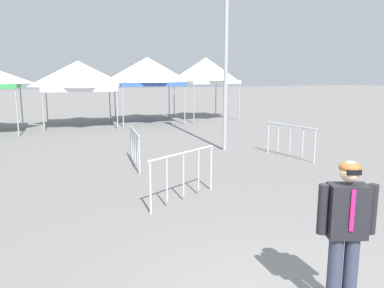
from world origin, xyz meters
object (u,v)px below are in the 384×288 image
light_pole_opposite_side (227,7)px  crowd_barrier_near_person (183,167)px  canopy_tent_right_of_center (148,71)px  crowd_barrier_mid_lot (290,135)px  person_foreground (346,227)px  canopy_tent_behind_left (78,76)px  canopy_tent_behind_center (206,71)px  crowd_barrier_by_lift (135,141)px

light_pole_opposite_side → crowd_barrier_near_person: bearing=-125.5°
crowd_barrier_near_person → canopy_tent_right_of_center: bearing=77.5°
crowd_barrier_mid_lot → person_foreground: bearing=-122.1°
canopy_tent_behind_left → light_pole_opposite_side: 9.70m
canopy_tent_behind_left → person_foreground: 17.63m
canopy_tent_behind_center → crowd_barrier_near_person: 15.34m
canopy_tent_behind_left → person_foreground: (1.01, -17.53, -1.57)m
canopy_tent_behind_left → crowd_barrier_near_person: bearing=-86.8°
crowd_barrier_by_lift → canopy_tent_behind_center: bearing=56.2°
light_pole_opposite_side → crowd_barrier_by_lift: bearing=-161.6°
canopy_tent_behind_left → canopy_tent_behind_center: size_ratio=1.05×
canopy_tent_behind_center → crowd_barrier_near_person: bearing=-115.8°
canopy_tent_behind_left → canopy_tent_behind_center: bearing=3.9°
crowd_barrier_by_lift → crowd_barrier_mid_lot: size_ratio=1.01×
canopy_tent_behind_left → crowd_barrier_by_lift: 9.87m
canopy_tent_right_of_center → canopy_tent_behind_center: canopy_tent_behind_center is taller
crowd_barrier_by_lift → crowd_barrier_mid_lot: (4.95, -0.73, 0.00)m
canopy_tent_right_of_center → crowd_barrier_by_lift: size_ratio=1.76×
person_foreground → crowd_barrier_mid_lot: (4.47, 7.12, -0.28)m
canopy_tent_behind_left → crowd_barrier_by_lift: (0.53, -9.68, -1.85)m
canopy_tent_behind_center → light_pole_opposite_side: (-3.26, -9.00, 2.03)m
canopy_tent_right_of_center → light_pole_opposite_side: 9.04m
light_pole_opposite_side → person_foreground: bearing=-108.7°
person_foreground → canopy_tent_right_of_center: bearing=81.4°
canopy_tent_behind_left → light_pole_opposite_side: light_pole_opposite_side is taller
light_pole_opposite_side → crowd_barrier_by_lift: size_ratio=4.16×
canopy_tent_behind_center → crowd_barrier_mid_lot: 11.27m
canopy_tent_right_of_center → crowd_barrier_near_person: (-2.98, -13.47, -2.07)m
crowd_barrier_mid_lot → crowd_barrier_by_lift: bearing=171.6°
crowd_barrier_near_person → crowd_barrier_by_lift: bearing=93.4°
light_pole_opposite_side → crowd_barrier_mid_lot: 4.79m
canopy_tent_right_of_center → crowd_barrier_near_person: bearing=-102.5°
canopy_tent_right_of_center → canopy_tent_behind_center: 3.62m
crowd_barrier_near_person → person_foreground: bearing=-86.4°
canopy_tent_behind_center → person_foreground: canopy_tent_behind_center is taller
canopy_tent_right_of_center → person_foreground: 18.11m
crowd_barrier_mid_lot → canopy_tent_behind_left: bearing=117.8°
person_foreground → crowd_barrier_by_lift: (-0.48, 7.85, -0.28)m
person_foreground → crowd_barrier_by_lift: person_foreground is taller
light_pole_opposite_side → crowd_barrier_by_lift: (-3.54, -1.18, -4.16)m
person_foreground → crowd_barrier_near_person: 4.37m
canopy_tent_right_of_center → person_foreground: size_ratio=2.06×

